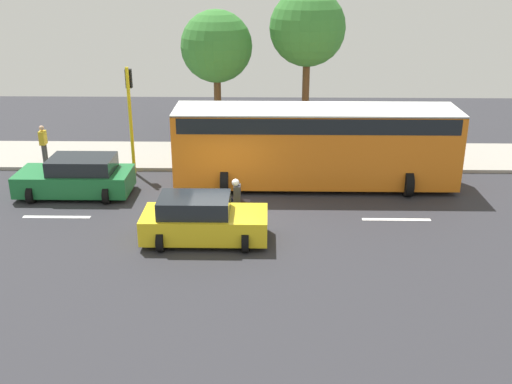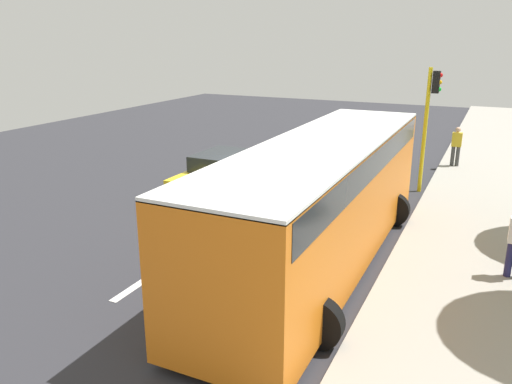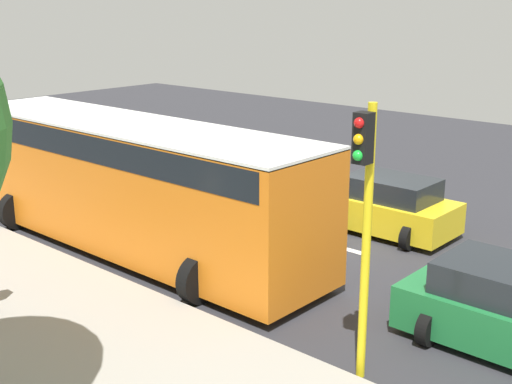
{
  "view_description": "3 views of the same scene",
  "coord_description": "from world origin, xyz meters",
  "px_view_note": "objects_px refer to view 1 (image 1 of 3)",
  "views": [
    {
      "loc": [
        -19.52,
        -1.44,
        8.55
      ],
      "look_at": [
        -0.09,
        -1.07,
        1.04
      ],
      "focal_mm": 42.47,
      "sensor_mm": 36.0,
      "label": 1
    },
    {
      "loc": [
        7.05,
        -14.73,
        5.51
      ],
      "look_at": [
        0.88,
        -1.79,
        1.12
      ],
      "focal_mm": 35.65,
      "sensor_mm": 36.0,
      "label": 2
    },
    {
      "loc": [
        13.28,
        9.48,
        5.92
      ],
      "look_at": [
        0.12,
        -2.18,
        0.96
      ],
      "focal_mm": 47.55,
      "sensor_mm": 36.0,
      "label": 3
    }
  ],
  "objects_px": {
    "car_green": "(77,177)",
    "traffic_light_corner": "(130,105)",
    "car_yellow_cab": "(203,220)",
    "street_tree_center": "(308,29)",
    "pedestrian_near_signal": "(43,143)",
    "city_bus": "(315,141)",
    "motorcycle": "(234,203)",
    "pedestrian_by_tree": "(289,131)",
    "street_tree_south": "(216,47)"
  },
  "relations": [
    {
      "from": "city_bus",
      "to": "street_tree_south",
      "type": "xyz_separation_m",
      "value": [
        7.29,
        4.42,
        2.66
      ]
    },
    {
      "from": "car_green",
      "to": "traffic_light_corner",
      "type": "bearing_deg",
      "value": -32.11
    },
    {
      "from": "car_green",
      "to": "motorcycle",
      "type": "height_order",
      "value": "motorcycle"
    },
    {
      "from": "traffic_light_corner",
      "to": "pedestrian_by_tree",
      "type": "bearing_deg",
      "value": -66.08
    },
    {
      "from": "motorcycle",
      "to": "pedestrian_by_tree",
      "type": "relative_size",
      "value": 0.91
    },
    {
      "from": "car_yellow_cab",
      "to": "city_bus",
      "type": "xyz_separation_m",
      "value": [
        5.21,
        -3.95,
        1.14
      ]
    },
    {
      "from": "city_bus",
      "to": "pedestrian_by_tree",
      "type": "relative_size",
      "value": 6.51
    },
    {
      "from": "motorcycle",
      "to": "traffic_light_corner",
      "type": "distance_m",
      "value": 7.1
    },
    {
      "from": "car_green",
      "to": "street_tree_south",
      "type": "distance_m",
      "value": 10.49
    },
    {
      "from": "car_green",
      "to": "pedestrian_by_tree",
      "type": "bearing_deg",
      "value": -56.1
    },
    {
      "from": "city_bus",
      "to": "street_tree_south",
      "type": "distance_m",
      "value": 8.93
    },
    {
      "from": "pedestrian_near_signal",
      "to": "street_tree_south",
      "type": "height_order",
      "value": "street_tree_south"
    },
    {
      "from": "traffic_light_corner",
      "to": "city_bus",
      "type": "bearing_deg",
      "value": -100.59
    },
    {
      "from": "traffic_light_corner",
      "to": "street_tree_south",
      "type": "height_order",
      "value": "street_tree_south"
    },
    {
      "from": "pedestrian_near_signal",
      "to": "motorcycle",
      "type": "bearing_deg",
      "value": -123.72
    },
    {
      "from": "motorcycle",
      "to": "street_tree_center",
      "type": "relative_size",
      "value": 0.21
    },
    {
      "from": "pedestrian_near_signal",
      "to": "car_yellow_cab",
      "type": "bearing_deg",
      "value": -133.87
    },
    {
      "from": "street_tree_center",
      "to": "street_tree_south",
      "type": "height_order",
      "value": "street_tree_center"
    },
    {
      "from": "car_green",
      "to": "pedestrian_by_tree",
      "type": "distance_m",
      "value": 10.05
    },
    {
      "from": "traffic_light_corner",
      "to": "street_tree_center",
      "type": "height_order",
      "value": "street_tree_center"
    },
    {
      "from": "city_bus",
      "to": "street_tree_center",
      "type": "bearing_deg",
      "value": -0.28
    },
    {
      "from": "car_green",
      "to": "street_tree_center",
      "type": "distance_m",
      "value": 13.44
    },
    {
      "from": "pedestrian_by_tree",
      "to": "street_tree_center",
      "type": "height_order",
      "value": "street_tree_center"
    },
    {
      "from": "pedestrian_near_signal",
      "to": "street_tree_center",
      "type": "relative_size",
      "value": 0.23
    },
    {
      "from": "motorcycle",
      "to": "traffic_light_corner",
      "type": "height_order",
      "value": "traffic_light_corner"
    },
    {
      "from": "motorcycle",
      "to": "street_tree_south",
      "type": "distance_m",
      "value": 11.61
    },
    {
      "from": "car_green",
      "to": "city_bus",
      "type": "relative_size",
      "value": 0.39
    },
    {
      "from": "car_yellow_cab",
      "to": "city_bus",
      "type": "bearing_deg",
      "value": -37.18
    },
    {
      "from": "traffic_light_corner",
      "to": "motorcycle",
      "type": "bearing_deg",
      "value": -137.8
    },
    {
      "from": "pedestrian_near_signal",
      "to": "pedestrian_by_tree",
      "type": "bearing_deg",
      "value": -78.45
    },
    {
      "from": "city_bus",
      "to": "street_tree_south",
      "type": "height_order",
      "value": "street_tree_south"
    },
    {
      "from": "city_bus",
      "to": "street_tree_center",
      "type": "relative_size",
      "value": 1.51
    },
    {
      "from": "traffic_light_corner",
      "to": "street_tree_center",
      "type": "bearing_deg",
      "value": -51.95
    },
    {
      "from": "car_yellow_cab",
      "to": "traffic_light_corner",
      "type": "height_order",
      "value": "traffic_light_corner"
    },
    {
      "from": "car_yellow_cab",
      "to": "city_bus",
      "type": "relative_size",
      "value": 0.36
    },
    {
      "from": "city_bus",
      "to": "street_tree_center",
      "type": "height_order",
      "value": "street_tree_center"
    },
    {
      "from": "street_tree_center",
      "to": "traffic_light_corner",
      "type": "bearing_deg",
      "value": 128.05
    },
    {
      "from": "car_yellow_cab",
      "to": "street_tree_center",
      "type": "height_order",
      "value": "street_tree_center"
    },
    {
      "from": "car_yellow_cab",
      "to": "street_tree_center",
      "type": "distance_m",
      "value": 13.98
    },
    {
      "from": "street_tree_south",
      "to": "car_yellow_cab",
      "type": "bearing_deg",
      "value": -177.88
    },
    {
      "from": "car_green",
      "to": "motorcycle",
      "type": "relative_size",
      "value": 2.81
    },
    {
      "from": "car_yellow_cab",
      "to": "pedestrian_by_tree",
      "type": "xyz_separation_m",
      "value": [
        9.58,
        -3.09,
        0.35
      ]
    },
    {
      "from": "traffic_light_corner",
      "to": "car_green",
      "type": "bearing_deg",
      "value": 147.89
    },
    {
      "from": "pedestrian_near_signal",
      "to": "car_green",
      "type": "bearing_deg",
      "value": -144.47
    },
    {
      "from": "car_green",
      "to": "traffic_light_corner",
      "type": "height_order",
      "value": "traffic_light_corner"
    },
    {
      "from": "pedestrian_by_tree",
      "to": "pedestrian_near_signal",
      "type": "bearing_deg",
      "value": 101.55
    },
    {
      "from": "pedestrian_by_tree",
      "to": "motorcycle",
      "type": "bearing_deg",
      "value": 164.74
    },
    {
      "from": "city_bus",
      "to": "pedestrian_by_tree",
      "type": "xyz_separation_m",
      "value": [
        4.37,
        0.87,
        -0.79
      ]
    },
    {
      "from": "car_green",
      "to": "city_bus",
      "type": "xyz_separation_m",
      "value": [
        1.23,
        -9.2,
        1.13
      ]
    },
    {
      "from": "city_bus",
      "to": "motorcycle",
      "type": "distance_m",
      "value": 4.83
    }
  ]
}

